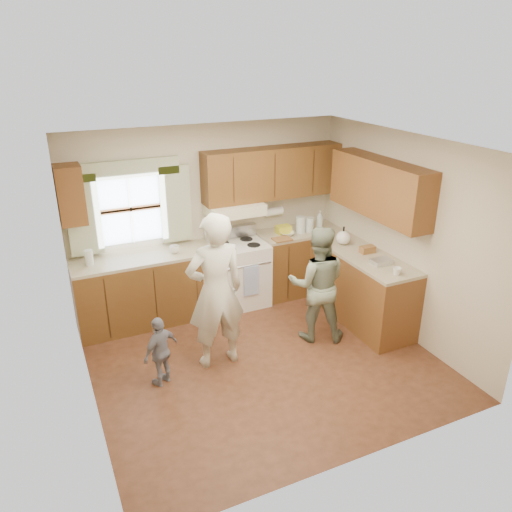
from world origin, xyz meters
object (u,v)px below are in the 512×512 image
woman_left (216,292)px  woman_right (317,284)px  stove (238,273)px  child (161,351)px

woman_left → woman_right: woman_left is taller
stove → woman_right: woman_right is taller
woman_left → child: 0.86m
stove → woman_left: woman_left is taller
woman_right → child: bearing=29.4°
stove → woman_left: (-0.79, -1.26, 0.44)m
woman_right → child: woman_right is taller
stove → child: stove is taller
stove → woman_right: 1.38m
woman_left → woman_right: (1.31, 0.00, -0.17)m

